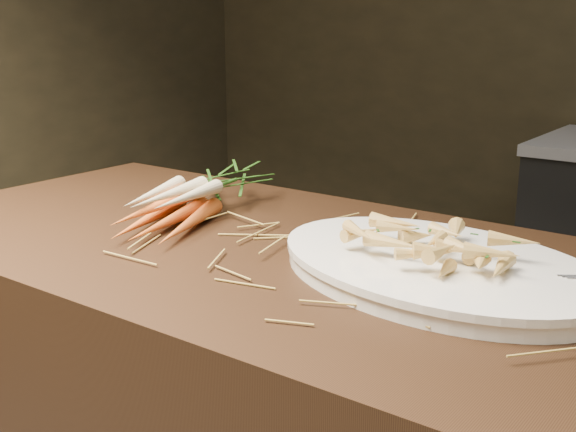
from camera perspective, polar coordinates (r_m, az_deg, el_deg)
name	(u,v)px	position (r m, az deg, el deg)	size (l,w,h in m)	color
straw_bedding	(569,306)	(0.99, 21.30, -6.63)	(1.40, 0.60, 0.02)	olive
root_veg_bunch	(203,190)	(1.40, -6.73, 2.03)	(0.26, 0.48, 0.09)	#C8541F
serving_platter	(436,270)	(1.06, 11.60, -4.22)	(0.50, 0.33, 0.03)	white
roasted_veg_heap	(437,243)	(1.04, 11.72, -2.08)	(0.25, 0.18, 0.06)	#A87E32
serving_fork	(544,298)	(0.94, 19.59, -6.16)	(0.02, 0.19, 0.00)	silver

